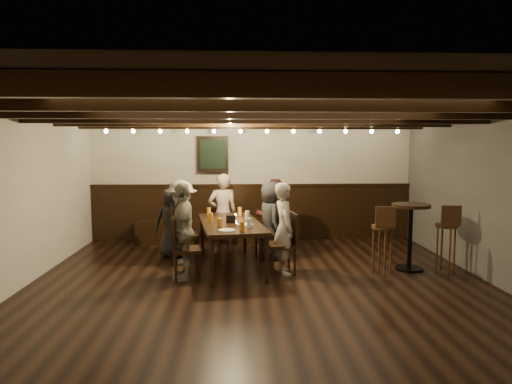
{
  "coord_description": "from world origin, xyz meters",
  "views": [
    {
      "loc": [
        -0.34,
        -5.77,
        1.95
      ],
      "look_at": [
        -0.03,
        1.3,
        1.2
      ],
      "focal_mm": 32.0,
      "sensor_mm": 36.0,
      "label": 1
    }
  ],
  "objects_px": {
    "chair_right_near": "(269,243)",
    "person_bench_left": "(172,222)",
    "chair_left_near": "(184,245)",
    "chair_right_far": "(282,255)",
    "dining_table": "(231,226)",
    "chair_left_far": "(186,260)",
    "person_bench_centre": "(223,213)",
    "bar_stool_right": "(446,247)",
    "person_right_near": "(271,220)",
    "person_bench_right": "(274,216)",
    "person_right_far": "(284,228)",
    "bar_stool_left": "(382,248)",
    "person_left_near": "(181,222)",
    "high_top_table": "(410,227)",
    "person_left_far": "(183,231)"
  },
  "relations": [
    {
      "from": "chair_right_far",
      "to": "person_bench_centre",
      "type": "height_order",
      "value": "person_bench_centre"
    },
    {
      "from": "dining_table",
      "to": "high_top_table",
      "type": "bearing_deg",
      "value": -12.96
    },
    {
      "from": "person_right_near",
      "to": "bar_stool_left",
      "type": "xyz_separation_m",
      "value": [
        1.6,
        -0.98,
        -0.27
      ]
    },
    {
      "from": "chair_left_far",
      "to": "person_right_near",
      "type": "relative_size",
      "value": 0.68
    },
    {
      "from": "dining_table",
      "to": "chair_left_far",
      "type": "bearing_deg",
      "value": -147.96
    },
    {
      "from": "chair_left_far",
      "to": "person_left_near",
      "type": "distance_m",
      "value": 0.99
    },
    {
      "from": "high_top_table",
      "to": "bar_stool_right",
      "type": "relative_size",
      "value": 0.99
    },
    {
      "from": "dining_table",
      "to": "chair_right_near",
      "type": "distance_m",
      "value": 0.94
    },
    {
      "from": "chair_left_far",
      "to": "bar_stool_right",
      "type": "distance_m",
      "value": 3.93
    },
    {
      "from": "chair_right_far",
      "to": "bar_stool_left",
      "type": "height_order",
      "value": "bar_stool_left"
    },
    {
      "from": "chair_left_far",
      "to": "person_left_near",
      "type": "bearing_deg",
      "value": -178.02
    },
    {
      "from": "person_bench_left",
      "to": "person_left_near",
      "type": "distance_m",
      "value": 0.48
    },
    {
      "from": "chair_right_far",
      "to": "bar_stool_left",
      "type": "xyz_separation_m",
      "value": [
        1.5,
        -0.09,
        0.11
      ]
    },
    {
      "from": "chair_left_near",
      "to": "chair_right_far",
      "type": "bearing_deg",
      "value": 58.0
    },
    {
      "from": "chair_right_far",
      "to": "person_bench_right",
      "type": "distance_m",
      "value": 1.41
    },
    {
      "from": "chair_left_near",
      "to": "person_bench_left",
      "type": "height_order",
      "value": "person_bench_left"
    },
    {
      "from": "person_right_near",
      "to": "bar_stool_left",
      "type": "height_order",
      "value": "person_right_near"
    },
    {
      "from": "person_bench_right",
      "to": "person_left_far",
      "type": "xyz_separation_m",
      "value": [
        -1.44,
        -1.57,
        0.04
      ]
    },
    {
      "from": "chair_right_near",
      "to": "person_bench_centre",
      "type": "distance_m",
      "value": 1.03
    },
    {
      "from": "person_bench_right",
      "to": "person_right_far",
      "type": "distance_m",
      "value": 1.36
    },
    {
      "from": "chair_left_near",
      "to": "person_left_far",
      "type": "xyz_separation_m",
      "value": [
        0.1,
        -0.89,
        0.41
      ]
    },
    {
      "from": "chair_right_near",
      "to": "chair_right_far",
      "type": "relative_size",
      "value": 1.0
    },
    {
      "from": "high_top_table",
      "to": "person_bench_right",
      "type": "bearing_deg",
      "value": 148.31
    },
    {
      "from": "person_bench_right",
      "to": "bar_stool_left",
      "type": "xyz_separation_m",
      "value": [
        1.52,
        -1.45,
        -0.28
      ]
    },
    {
      "from": "person_bench_centre",
      "to": "bar_stool_right",
      "type": "relative_size",
      "value": 1.37
    },
    {
      "from": "chair_left_near",
      "to": "person_bench_right",
      "type": "height_order",
      "value": "person_bench_right"
    },
    {
      "from": "person_right_far",
      "to": "bar_stool_left",
      "type": "distance_m",
      "value": 1.5
    },
    {
      "from": "person_bench_centre",
      "to": "chair_left_far",
      "type": "bearing_deg",
      "value": 64.39
    },
    {
      "from": "person_bench_right",
      "to": "person_right_near",
      "type": "height_order",
      "value": "person_bench_right"
    },
    {
      "from": "chair_left_near",
      "to": "chair_right_far",
      "type": "height_order",
      "value": "chair_left_near"
    },
    {
      "from": "chair_right_far",
      "to": "person_bench_left",
      "type": "height_order",
      "value": "person_bench_left"
    },
    {
      "from": "person_right_far",
      "to": "bar_stool_right",
      "type": "distance_m",
      "value": 2.49
    },
    {
      "from": "person_right_far",
      "to": "chair_right_far",
      "type": "bearing_deg",
      "value": 90.0
    },
    {
      "from": "person_bench_left",
      "to": "person_bench_right",
      "type": "relative_size",
      "value": 0.91
    },
    {
      "from": "person_bench_centre",
      "to": "high_top_table",
      "type": "distance_m",
      "value": 3.19
    },
    {
      "from": "person_bench_left",
      "to": "person_bench_centre",
      "type": "bearing_deg",
      "value": -170.54
    },
    {
      "from": "person_bench_centre",
      "to": "high_top_table",
      "type": "height_order",
      "value": "person_bench_centre"
    },
    {
      "from": "dining_table",
      "to": "person_right_near",
      "type": "xyz_separation_m",
      "value": [
        0.68,
        0.55,
        -0.01
      ]
    },
    {
      "from": "person_bench_right",
      "to": "dining_table",
      "type": "bearing_deg",
      "value": 45.0
    },
    {
      "from": "chair_right_near",
      "to": "person_left_near",
      "type": "height_order",
      "value": "person_left_near"
    },
    {
      "from": "person_bench_centre",
      "to": "chair_left_near",
      "type": "bearing_deg",
      "value": 39.78
    },
    {
      "from": "person_bench_centre",
      "to": "person_bench_right",
      "type": "distance_m",
      "value": 0.91
    },
    {
      "from": "chair_right_near",
      "to": "person_bench_right",
      "type": "distance_m",
      "value": 0.62
    },
    {
      "from": "person_bench_right",
      "to": "bar_stool_right",
      "type": "bearing_deg",
      "value": 142.56
    },
    {
      "from": "chair_right_near",
      "to": "person_right_near",
      "type": "bearing_deg",
      "value": -90.0
    },
    {
      "from": "dining_table",
      "to": "person_right_near",
      "type": "height_order",
      "value": "person_right_near"
    },
    {
      "from": "chair_right_near",
      "to": "person_bench_left",
      "type": "relative_size",
      "value": 0.76
    },
    {
      "from": "chair_left_far",
      "to": "bar_stool_left",
      "type": "height_order",
      "value": "bar_stool_left"
    },
    {
      "from": "person_right_far",
      "to": "bar_stool_left",
      "type": "xyz_separation_m",
      "value": [
        1.47,
        -0.09,
        -0.3
      ]
    },
    {
      "from": "chair_left_near",
      "to": "chair_left_far",
      "type": "height_order",
      "value": "chair_left_near"
    }
  ]
}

